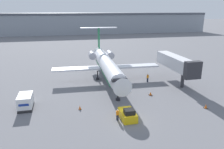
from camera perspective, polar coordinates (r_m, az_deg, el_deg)
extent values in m
plane|color=slate|center=(32.48, 4.68, -11.89)|extent=(600.00, 600.00, 0.00)
cube|color=#8C939E|center=(147.67, -9.84, 12.76)|extent=(180.00, 16.00, 12.01)
cube|color=#4C515B|center=(147.40, -9.97, 15.32)|extent=(180.00, 16.80, 1.20)
cylinder|color=silver|center=(47.88, -1.19, 2.34)|extent=(4.08, 23.72, 3.13)
cone|color=silver|center=(35.61, 2.34, -2.79)|extent=(3.22, 2.63, 3.13)
cube|color=black|center=(36.36, 2.00, -1.46)|extent=(2.68, 0.81, 0.44)
cone|color=silver|center=(60.93, -3.33, 5.43)|extent=(2.95, 3.55, 2.81)
cube|color=#19723F|center=(48.14, -1.18, 1.17)|extent=(3.67, 21.35, 0.20)
cube|color=silver|center=(50.68, 6.16, 2.23)|extent=(10.50, 2.99, 0.36)
cube|color=silver|center=(48.58, -9.31, 1.47)|extent=(10.50, 2.99, 0.36)
cylinder|color=#ADADB7|center=(57.72, -0.51, 5.22)|extent=(1.95, 3.11, 1.83)
cylinder|color=#ADADB7|center=(57.08, -5.24, 5.02)|extent=(1.95, 3.11, 1.83)
cube|color=#19723F|center=(60.92, -3.49, 9.53)|extent=(0.33, 2.21, 5.48)
cube|color=silver|center=(60.64, -3.53, 12.10)|extent=(9.92, 2.20, 0.20)
cylinder|color=black|center=(38.59, 1.54, -5.34)|extent=(0.24, 0.24, 2.08)
cylinder|color=black|center=(38.91, 1.53, -6.49)|extent=(0.80, 0.80, 0.40)
cylinder|color=black|center=(50.00, -3.81, -0.17)|extent=(0.24, 0.24, 2.08)
cylinder|color=black|center=(50.25, -3.79, -1.09)|extent=(0.80, 0.80, 0.40)
cylinder|color=black|center=(50.62, 0.76, 0.08)|extent=(0.24, 0.24, 2.08)
cylinder|color=black|center=(50.87, 0.76, -0.83)|extent=(0.80, 0.80, 0.40)
cube|color=yellow|center=(32.73, 4.07, -10.50)|extent=(2.06, 3.66, 1.15)
cube|color=black|center=(31.63, 4.54, -9.66)|extent=(1.44, 1.32, 0.70)
cube|color=black|center=(34.31, 3.20, -9.46)|extent=(1.85, 0.30, 0.69)
cube|color=#232326|center=(38.58, -21.51, -7.89)|extent=(2.17, 3.73, 0.45)
cube|color=silver|center=(38.14, -21.70, -6.30)|extent=(2.17, 3.73, 1.88)
cube|color=navy|center=(36.42, -22.10, -7.43)|extent=(1.52, 0.04, 0.36)
cube|color=#232838|center=(32.33, 1.45, -11.16)|extent=(0.32, 0.20, 0.82)
cube|color=orange|center=(31.99, 1.45, -10.00)|extent=(0.40, 0.24, 0.65)
sphere|color=tan|center=(31.79, 1.46, -9.28)|extent=(0.24, 0.24, 0.24)
cube|color=#232838|center=(49.07, 9.26, -1.42)|extent=(0.32, 0.20, 0.89)
cube|color=orange|center=(48.83, 9.31, -0.53)|extent=(0.40, 0.24, 0.70)
sphere|color=tan|center=(48.69, 9.33, 0.01)|extent=(0.26, 0.26, 0.26)
cube|color=black|center=(36.00, -8.37, -8.99)|extent=(0.52, 0.52, 0.04)
cone|color=orange|center=(35.85, -8.39, -8.48)|extent=(0.37, 0.37, 0.66)
cube|color=black|center=(41.84, 10.01, -5.31)|extent=(0.69, 0.69, 0.04)
cone|color=orange|center=(41.73, 10.03, -4.92)|extent=(0.50, 0.50, 0.58)
cube|color=black|center=(39.13, 23.26, -8.08)|extent=(0.56, 0.56, 0.04)
cone|color=orange|center=(38.98, 23.32, -7.56)|extent=(0.40, 0.40, 0.73)
cylinder|color=#2D2D33|center=(47.09, 17.94, -1.33)|extent=(0.70, 0.70, 3.20)
cube|color=silver|center=(49.48, 16.03, 3.18)|extent=(2.60, 12.60, 2.60)
cube|color=#2D2D33|center=(43.78, 20.33, 1.06)|extent=(3.20, 1.20, 3.38)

